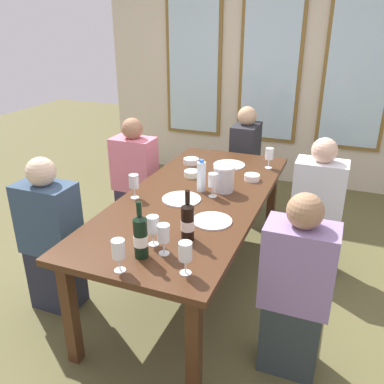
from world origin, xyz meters
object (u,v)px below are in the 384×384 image
tasting_bowl_0 (192,174)px  wine_glass_3 (118,250)px  dining_table (195,205)px  wine_bottle_0 (188,221)px  white_plate_2 (181,199)px  tasting_bowl_1 (252,177)px  white_plate_1 (212,221)px  tasting_bowl_2 (191,161)px  metal_pitcher (224,179)px  seated_person_1 (295,291)px  wine_glass_6 (269,154)px  seated_person_3 (316,211)px  wine_glass_0 (164,234)px  wine_bottle_1 (141,236)px  wine_glass_4 (213,181)px  wine_glass_5 (153,225)px  seated_person_4 (245,163)px  seated_person_0 (51,239)px  water_bottle (201,176)px  wine_glass_1 (185,253)px  wine_glass_2 (134,182)px  seated_person_2 (135,181)px  white_plate_0 (229,165)px

tasting_bowl_0 → wine_glass_3: size_ratio=0.69×
dining_table → wine_bottle_0: wine_bottle_0 is taller
white_plate_2 → tasting_bowl_1: size_ratio=2.28×
tasting_bowl_0 → wine_glass_3: 1.36m
white_plate_1 → tasting_bowl_0: tasting_bowl_0 is taller
tasting_bowl_2 → metal_pitcher: bearing=-46.6°
seated_person_1 → wine_glass_6: bearing=108.4°
tasting_bowl_0 → seated_person_3: (0.97, 0.19, -0.24)m
white_plate_2 → tasting_bowl_1: bearing=56.0°
dining_table → white_plate_2: bearing=-122.8°
wine_glass_0 → seated_person_3: size_ratio=0.16×
wine_bottle_1 → tasting_bowl_0: 1.21m
wine_bottle_0 → tasting_bowl_1: size_ratio=2.53×
tasting_bowl_2 → wine_glass_0: wine_glass_0 is taller
wine_glass_4 → seated_person_3: seated_person_3 is taller
tasting_bowl_0 → wine_glass_5: bearing=-79.8°
white_plate_2 → wine_glass_6: (0.43, 0.87, 0.12)m
wine_glass_6 → seated_person_4: bearing=119.2°
dining_table → wine_glass_5: wine_glass_5 is taller
wine_bottle_0 → wine_bottle_1: size_ratio=0.95×
wine_bottle_0 → tasting_bowl_0: (-0.35, 0.94, -0.09)m
wine_glass_6 → seated_person_0: size_ratio=0.16×
white_plate_1 → tasting_bowl_1: tasting_bowl_1 is taller
water_bottle → wine_glass_0: size_ratio=1.38×
wine_glass_1 → wine_glass_2: 0.99m
white_plate_1 → tasting_bowl_2: size_ratio=1.89×
wine_glass_5 → seated_person_3: seated_person_3 is taller
white_plate_2 → seated_person_2: 1.03m
wine_bottle_1 → seated_person_3: size_ratio=0.29×
metal_pitcher → seated_person_0: seated_person_0 is taller
tasting_bowl_2 → dining_table: bearing=-66.2°
dining_table → seated_person_1: 0.99m
seated_person_2 → seated_person_1: bearing=-34.9°
dining_table → tasting_bowl_1: bearing=55.7°
dining_table → wine_glass_4: size_ratio=12.45×
metal_pitcher → wine_bottle_1: 1.02m
wine_bottle_0 → tasting_bowl_2: (-0.46, 1.22, -0.09)m
wine_bottle_0 → wine_glass_1: wine_bottle_0 is taller
white_plate_1 → wine_glass_0: size_ratio=1.44×
seated_person_0 → seated_person_1: 1.62m
dining_table → seated_person_0: (-0.81, -0.59, -0.14)m
white_plate_1 → wine_glass_3: (-0.26, -0.68, 0.11)m
tasting_bowl_0 → wine_glass_3: wine_glass_3 is taller
white_plate_2 → metal_pitcher: metal_pitcher is taller
wine_bottle_0 → wine_glass_6: size_ratio=1.74×
white_plate_0 → seated_person_4: 0.75m
wine_glass_0 → wine_glass_4: same height
water_bottle → wine_glass_4: bearing=-31.5°
white_plate_1 → seated_person_3: (0.57, 0.87, -0.22)m
tasting_bowl_1 → water_bottle: size_ratio=0.50×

